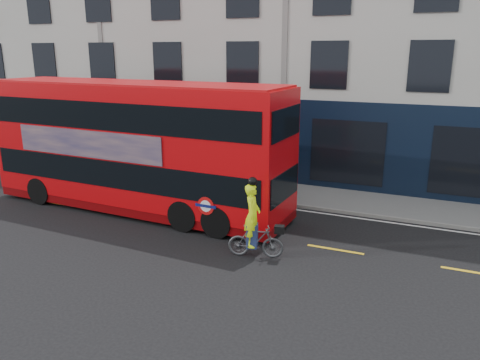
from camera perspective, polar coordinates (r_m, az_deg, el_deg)
The scene contains 8 objects.
ground at distance 15.26m, azimuth -4.70°, elevation -8.11°, with size 120.00×120.00×0.00m, color black.
pavement at distance 20.83m, azimuth 3.74°, elevation -1.37°, with size 60.00×3.00×0.12m, color slate.
kerb at distance 19.49m, azimuth 2.23°, elevation -2.54°, with size 60.00×0.12×0.13m, color gray.
building_terrace at distance 26.13m, azimuth 9.12°, elevation 18.39°, with size 50.00×10.07×15.00m.
road_edge_line at distance 19.24m, azimuth 1.90°, elevation -2.96°, with size 58.00×0.10×0.01m, color silver.
lane_dashes at distance 16.49m, azimuth -2.23°, elevation -6.20°, with size 58.00×0.12×0.01m, color gold, non-canonical shape.
bus at distance 18.47m, azimuth -12.52°, elevation 4.06°, with size 12.43×3.29×4.97m.
cyclist at distance 14.19m, azimuth 1.76°, elevation -6.09°, with size 1.77×0.87×2.53m.
Camera 1 is at (6.69, -12.28, 6.10)m, focal length 35.00 mm.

